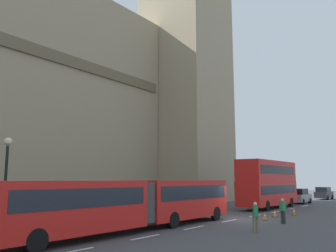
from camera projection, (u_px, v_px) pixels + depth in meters
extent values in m
plane|color=#424244|center=(237.00, 219.00, 26.35)|extent=(160.00, 160.00, 0.00)
cube|color=silver|center=(73.00, 251.00, 14.54)|extent=(2.20, 0.16, 0.01)
cube|color=silver|center=(146.00, 237.00, 18.15)|extent=(2.20, 0.16, 0.01)
cube|color=silver|center=(194.00, 228.00, 21.77)|extent=(2.20, 0.16, 0.01)
cube|color=silver|center=(229.00, 221.00, 25.38)|extent=(2.20, 0.16, 0.01)
cube|color=silver|center=(255.00, 216.00, 28.99)|extent=(2.20, 0.16, 0.01)
cube|color=silver|center=(275.00, 212.00, 32.60)|extent=(2.20, 0.16, 0.01)
cube|color=silver|center=(292.00, 209.00, 36.22)|extent=(2.20, 0.16, 0.01)
cube|color=silver|center=(305.00, 206.00, 39.83)|extent=(2.20, 0.16, 0.01)
cube|color=tan|center=(186.00, 32.00, 52.92)|extent=(10.37, 10.37, 49.96)
cube|color=red|center=(182.00, 199.00, 24.40)|extent=(8.44, 2.50, 2.50)
cube|color=#1E232D|center=(182.00, 192.00, 24.46)|extent=(7.77, 2.54, 0.90)
cube|color=red|center=(71.00, 207.00, 17.06)|extent=(8.44, 2.50, 2.50)
cube|color=#1E232D|center=(71.00, 197.00, 17.13)|extent=(7.77, 2.54, 0.90)
cylinder|color=#3F3F3F|center=(136.00, 202.00, 20.73)|extent=(2.38, 2.38, 2.25)
cylinder|color=black|center=(216.00, 214.00, 25.67)|extent=(1.00, 0.30, 1.00)
cylinder|color=black|center=(173.00, 220.00, 21.56)|extent=(1.00, 0.30, 1.00)
cylinder|color=black|center=(36.00, 241.00, 14.22)|extent=(1.00, 0.30, 1.00)
cube|color=red|center=(269.00, 193.00, 36.83)|extent=(10.72, 2.50, 2.40)
cube|color=black|center=(268.00, 189.00, 36.88)|extent=(9.65, 2.54, 0.84)
cube|color=red|center=(268.00, 171.00, 37.17)|extent=(10.51, 2.50, 2.10)
cube|color=black|center=(268.00, 170.00, 37.18)|extent=(9.65, 2.54, 0.84)
cylinder|color=black|center=(291.00, 202.00, 38.68)|extent=(1.00, 0.30, 1.00)
cylinder|color=black|center=(267.00, 206.00, 33.29)|extent=(1.00, 0.30, 1.00)
cube|color=gray|center=(299.00, 198.00, 44.05)|extent=(4.40, 1.80, 0.90)
cube|color=black|center=(299.00, 191.00, 44.02)|extent=(2.46, 1.66, 0.70)
cylinder|color=black|center=(310.00, 201.00, 44.62)|extent=(0.64, 0.30, 0.64)
cylinder|color=black|center=(303.00, 202.00, 42.40)|extent=(0.64, 0.30, 0.64)
cube|color=black|center=(324.00, 195.00, 53.53)|extent=(4.40, 1.80, 0.90)
cube|color=black|center=(323.00, 189.00, 53.49)|extent=(2.46, 1.66, 0.70)
cylinder|color=black|center=(332.00, 197.00, 54.09)|extent=(0.64, 0.30, 0.64)
cylinder|color=black|center=(327.00, 198.00, 51.88)|extent=(0.64, 0.30, 0.64)
cube|color=black|center=(265.00, 220.00, 25.86)|extent=(0.36, 0.36, 0.03)
cone|color=orange|center=(265.00, 216.00, 25.90)|extent=(0.28, 0.28, 0.55)
cylinder|color=white|center=(265.00, 215.00, 25.91)|extent=(0.17, 0.17, 0.08)
cube|color=black|center=(275.00, 217.00, 28.11)|extent=(0.36, 0.36, 0.03)
cone|color=orange|center=(275.00, 213.00, 28.15)|extent=(0.28, 0.28, 0.55)
cylinder|color=white|center=(275.00, 213.00, 28.16)|extent=(0.17, 0.17, 0.08)
cube|color=black|center=(294.00, 215.00, 29.57)|extent=(0.36, 0.36, 0.03)
cone|color=orange|center=(294.00, 211.00, 29.62)|extent=(0.28, 0.28, 0.55)
cylinder|color=white|center=(294.00, 211.00, 29.62)|extent=(0.17, 0.17, 0.08)
cylinder|color=black|center=(2.00, 233.00, 18.75)|extent=(0.32, 0.32, 0.30)
cylinder|color=black|center=(5.00, 190.00, 19.09)|extent=(0.16, 0.16, 4.80)
sphere|color=beige|center=(8.00, 142.00, 19.49)|extent=(0.44, 0.44, 0.44)
cylinder|color=#726651|center=(254.00, 225.00, 19.92)|extent=(0.16, 0.16, 0.86)
cylinder|color=#726651|center=(258.00, 225.00, 19.91)|extent=(0.16, 0.16, 0.86)
cube|color=#267F4C|center=(255.00, 211.00, 20.02)|extent=(0.47, 0.42, 0.60)
sphere|color=beige|center=(255.00, 204.00, 20.09)|extent=(0.22, 0.22, 0.22)
cylinder|color=#333333|center=(285.00, 217.00, 23.68)|extent=(0.16, 0.16, 0.86)
cylinder|color=#333333|center=(282.00, 217.00, 23.84)|extent=(0.16, 0.16, 0.86)
cube|color=#267F4C|center=(283.00, 206.00, 23.87)|extent=(0.45, 0.33, 0.60)
sphere|color=beige|center=(282.00, 200.00, 23.93)|extent=(0.22, 0.22, 0.22)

